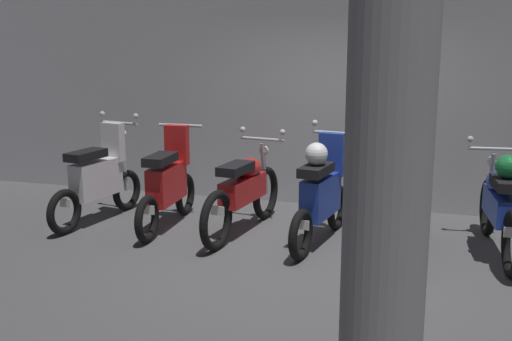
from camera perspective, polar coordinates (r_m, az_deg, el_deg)
The scene contains 9 objects.
ground_plane at distance 6.50m, azimuth 4.86°, elevation -8.04°, with size 80.00×80.00×0.00m, color #4C4C4F.
back_wall at distance 8.41m, azimuth 8.19°, elevation 6.77°, with size 16.00×0.30×2.94m, color #ADADB2.
motorbike_slot_0 at distance 7.91m, azimuth -14.00°, elevation -0.71°, with size 0.58×1.67×1.29m.
motorbike_slot_1 at distance 7.50m, azimuth -7.94°, elevation -1.18°, with size 0.56×1.68×1.18m.
motorbike_slot_2 at distance 7.22m, azimuth -1.10°, elevation -1.85°, with size 0.58×1.94×1.15m.
motorbike_slot_3 at distance 6.87m, azimuth 5.93°, elevation -1.99°, with size 0.58×1.67×1.29m.
motorbike_slot_4 at distance 7.01m, azimuth 13.60°, elevation -2.63°, with size 0.58×1.94×1.15m.
motorbike_slot_5 at distance 6.99m, azimuth 21.17°, elevation -2.86°, with size 0.59×1.95×1.15m.
support_pillar at distance 3.02m, azimuth 11.68°, elevation -2.92°, with size 0.41×0.41×2.94m, color gray.
Camera 1 is at (1.18, -5.99, 2.24)m, focal length 44.35 mm.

